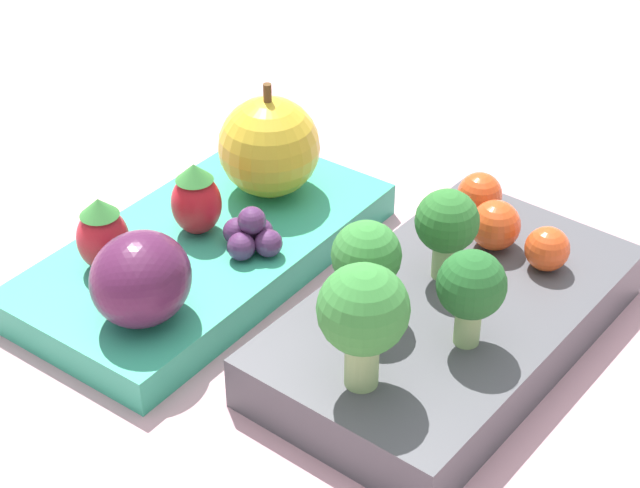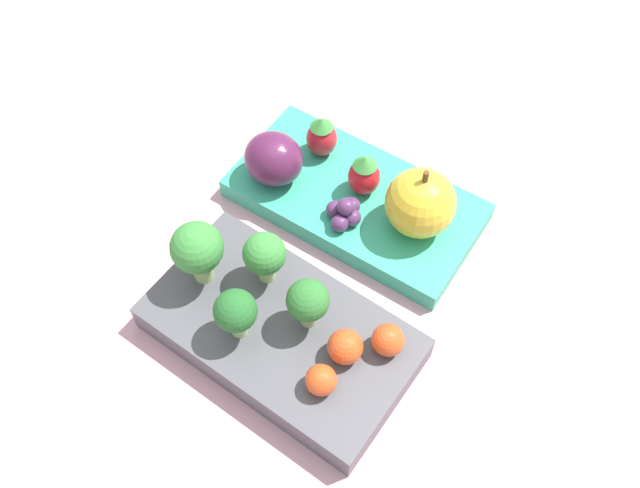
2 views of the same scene
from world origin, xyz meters
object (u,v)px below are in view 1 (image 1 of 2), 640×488
object	(u,v)px
broccoli_floret_2	(366,259)
apple	(269,147)
bento_box_savoury	(448,325)
cherry_tomato_2	(480,195)
broccoli_floret_3	(471,288)
strawberry_0	(102,235)
bento_box_fruit	(205,252)
grape_cluster	(252,234)
broccoli_floret_0	(447,224)
broccoli_floret_1	(363,314)
cherry_tomato_0	(495,225)
cherry_tomato_1	(547,249)
plum	(141,279)
strawberry_1	(196,199)

from	to	relation	value
broccoli_floret_2	apple	xyz separation A→B (m)	(-0.07, -0.10, -0.01)
bento_box_savoury	cherry_tomato_2	bearing A→B (deg)	-163.88
bento_box_savoury	broccoli_floret_3	world-z (taller)	broccoli_floret_3
strawberry_0	bento_box_fruit	bearing A→B (deg)	151.78
bento_box_savoury	broccoli_floret_3	xyz separation A→B (m)	(0.02, 0.02, 0.04)
cherry_tomato_2	strawberry_0	world-z (taller)	strawberry_0
grape_cluster	apple	bearing A→B (deg)	-154.31
broccoli_floret_2	apple	distance (m)	0.13
broccoli_floret_0	broccoli_floret_1	xyz separation A→B (m)	(0.08, 0.01, 0.01)
broccoli_floret_1	apple	xyz separation A→B (m)	(-0.11, -0.12, -0.02)
broccoli_floret_2	cherry_tomato_0	distance (m)	0.08
cherry_tomato_1	plum	xyz separation A→B (m)	(0.12, -0.14, 0.00)
broccoli_floret_2	strawberry_1	distance (m)	0.11
plum	broccoli_floret_2	bearing A→B (deg)	118.40
cherry_tomato_0	plum	xyz separation A→B (m)	(0.13, -0.11, 0.00)
broccoli_floret_2	broccoli_floret_3	world-z (taller)	broccoli_floret_2
bento_box_savoury	strawberry_1	size ratio (longest dim) A/B	5.07
broccoli_floret_3	cherry_tomato_2	world-z (taller)	broccoli_floret_3
strawberry_0	cherry_tomato_2	bearing A→B (deg)	133.25
bento_box_fruit	broccoli_floret_2	distance (m)	0.12
cherry_tomato_1	plum	distance (m)	0.19
broccoli_floret_3	grape_cluster	distance (m)	0.13
apple	strawberry_0	world-z (taller)	apple
broccoli_floret_2	grape_cluster	xyz separation A→B (m)	(-0.02, -0.08, -0.03)
broccoli_floret_2	bento_box_fruit	bearing A→B (deg)	-99.83
broccoli_floret_0	strawberry_0	distance (m)	0.16
broccoli_floret_1	broccoli_floret_2	world-z (taller)	broccoli_floret_1
broccoli_floret_2	bento_box_savoury	bearing A→B (deg)	133.70
cherry_tomato_2	strawberry_1	bearing A→B (deg)	-55.96
cherry_tomato_0	cherry_tomato_1	size ratio (longest dim) A/B	1.15
broccoli_floret_1	cherry_tomato_1	distance (m)	0.12
broccoli_floret_1	cherry_tomato_1	xyz separation A→B (m)	(-0.12, 0.03, -0.03)
broccoli_floret_3	bento_box_fruit	bearing A→B (deg)	-94.38
cherry_tomato_0	cherry_tomato_2	xyz separation A→B (m)	(-0.02, -0.02, -0.00)
broccoli_floret_1	broccoli_floret_3	distance (m)	0.05
broccoli_floret_1	plum	distance (m)	0.11
broccoli_floret_3	broccoli_floret_2	bearing A→B (deg)	-82.05
bento_box_savoury	cherry_tomato_1	xyz separation A→B (m)	(-0.05, 0.03, 0.02)
broccoli_floret_0	strawberry_1	bearing A→B (deg)	-79.81
bento_box_fruit	cherry_tomato_2	size ratio (longest dim) A/B	9.01
broccoli_floret_3	strawberry_1	distance (m)	0.16
strawberry_1	cherry_tomato_0	bearing A→B (deg)	112.68
broccoli_floret_0	strawberry_0	bearing A→B (deg)	-63.85
strawberry_0	apple	bearing A→B (deg)	164.75
bento_box_fruit	grape_cluster	world-z (taller)	grape_cluster
broccoli_floret_1	broccoli_floret_2	bearing A→B (deg)	-151.28
broccoli_floret_1	broccoli_floret_2	xyz separation A→B (m)	(-0.04, -0.02, -0.01)
bento_box_fruit	cherry_tomato_2	world-z (taller)	cherry_tomato_2
broccoli_floret_3	broccoli_floret_0	bearing A→B (deg)	-141.08
bento_box_fruit	apple	xyz separation A→B (m)	(-0.05, 0.00, 0.04)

